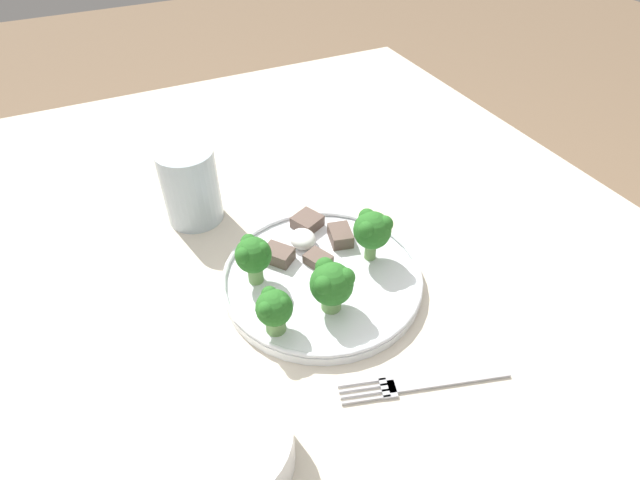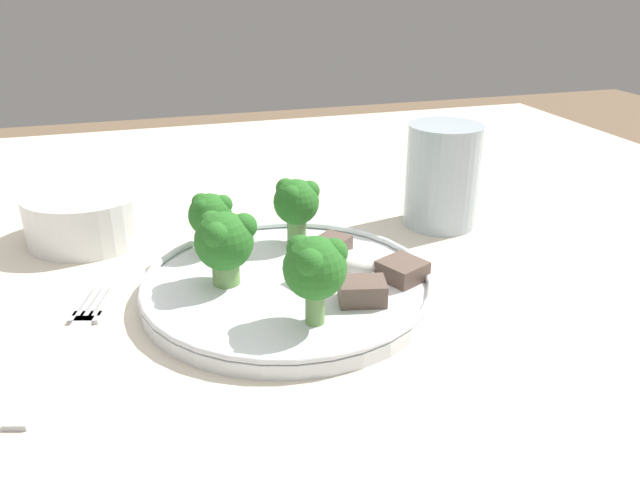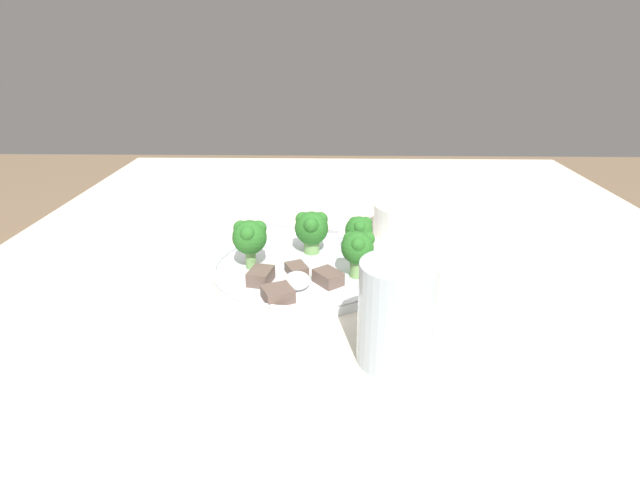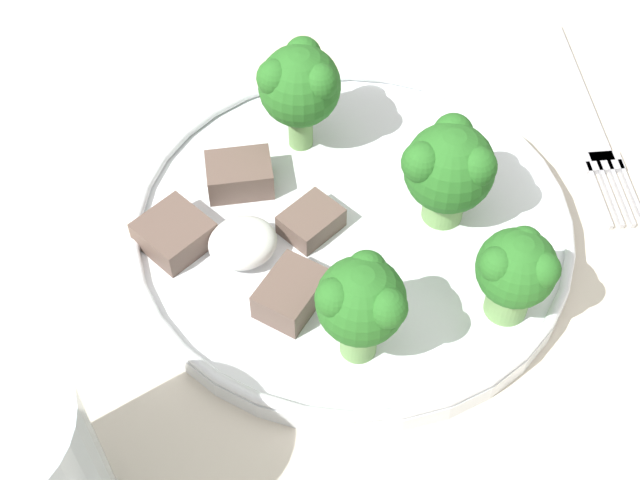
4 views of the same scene
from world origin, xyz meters
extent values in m
cube|color=beige|center=(0.00, 0.00, 0.72)|extent=(1.39, 1.16, 0.03)
cylinder|color=brown|center=(0.64, -0.52, 0.35)|extent=(0.06, 0.06, 0.71)
cylinder|color=white|center=(0.03, -0.08, 0.74)|extent=(0.25, 0.25, 0.01)
torus|color=white|center=(0.03, -0.08, 0.75)|extent=(0.25, 0.25, 0.01)
cube|color=#B2B2B7|center=(-0.15, -0.14, 0.74)|extent=(0.05, 0.13, 0.00)
cube|color=#B2B2B7|center=(-0.13, -0.07, 0.74)|extent=(0.03, 0.02, 0.00)
cube|color=#B2B2B7|center=(-0.12, -0.05, 0.74)|extent=(0.02, 0.05, 0.00)
cube|color=#B2B2B7|center=(-0.12, -0.05, 0.74)|extent=(0.02, 0.05, 0.00)
cube|color=#B2B2B7|center=(-0.13, -0.05, 0.74)|extent=(0.02, 0.05, 0.00)
cube|color=#B2B2B7|center=(-0.14, -0.05, 0.74)|extent=(0.02, 0.05, 0.00)
cylinder|color=white|center=(-0.13, 0.10, 0.76)|extent=(0.13, 0.13, 0.05)
cylinder|color=white|center=(-0.13, 0.10, 0.76)|extent=(0.10, 0.10, 0.04)
cylinder|color=#B2C1CC|center=(0.23, 0.03, 0.79)|extent=(0.08, 0.08, 0.11)
cylinder|color=silver|center=(0.23, 0.03, 0.77)|extent=(0.07, 0.07, 0.06)
cylinder|color=#709E56|center=(-0.02, -0.06, 0.76)|extent=(0.02, 0.02, 0.02)
sphere|color=#286B23|center=(-0.02, -0.06, 0.79)|extent=(0.05, 0.05, 0.05)
sphere|color=#286B23|center=(0.00, -0.06, 0.80)|extent=(0.02, 0.02, 0.02)
sphere|color=#286B23|center=(-0.03, -0.05, 0.80)|extent=(0.02, 0.02, 0.02)
sphere|color=#286B23|center=(-0.02, -0.08, 0.80)|extent=(0.02, 0.02, 0.02)
cylinder|color=#709E56|center=(-0.02, 0.01, 0.76)|extent=(0.02, 0.02, 0.02)
sphere|color=#286B23|center=(-0.02, 0.01, 0.79)|extent=(0.04, 0.04, 0.04)
sphere|color=#286B23|center=(-0.01, 0.01, 0.79)|extent=(0.02, 0.02, 0.02)
sphere|color=#286B23|center=(-0.03, 0.02, 0.79)|extent=(0.02, 0.02, 0.02)
sphere|color=#286B23|center=(-0.03, 0.00, 0.79)|extent=(0.02, 0.02, 0.02)
cylinder|color=#709E56|center=(0.04, -0.15, 0.76)|extent=(0.01, 0.01, 0.03)
sphere|color=#286B23|center=(0.04, -0.15, 0.80)|extent=(0.05, 0.05, 0.05)
sphere|color=#286B23|center=(0.05, -0.15, 0.81)|extent=(0.02, 0.02, 0.02)
sphere|color=#286B23|center=(0.03, -0.14, 0.81)|extent=(0.02, 0.02, 0.02)
sphere|color=#286B23|center=(0.03, -0.16, 0.81)|extent=(0.02, 0.02, 0.02)
cylinder|color=#709E56|center=(0.06, 0.00, 0.76)|extent=(0.02, 0.02, 0.03)
sphere|color=#286B23|center=(0.06, 0.00, 0.79)|extent=(0.04, 0.04, 0.04)
sphere|color=#286B23|center=(0.08, 0.00, 0.80)|extent=(0.02, 0.02, 0.02)
sphere|color=#286B23|center=(0.06, 0.01, 0.80)|extent=(0.02, 0.02, 0.02)
sphere|color=#286B23|center=(0.06, -0.01, 0.80)|extent=(0.02, 0.02, 0.02)
cube|color=brown|center=(0.06, -0.08, 0.76)|extent=(0.04, 0.04, 0.01)
cube|color=brown|center=(0.08, -0.13, 0.76)|extent=(0.04, 0.04, 0.02)
cube|color=brown|center=(0.08, -0.04, 0.76)|extent=(0.05, 0.04, 0.02)
cube|color=brown|center=(0.13, -0.10, 0.76)|extent=(0.05, 0.05, 0.02)
ellipsoid|color=white|center=(0.10, -0.08, 0.76)|extent=(0.04, 0.03, 0.02)
camera|label=1|loc=(-0.36, 0.12, 1.20)|focal=28.00mm
camera|label=2|loc=(-0.08, -0.55, 1.00)|focal=35.00mm
camera|label=3|loc=(0.68, -0.04, 1.05)|focal=28.00mm
camera|label=4|loc=(0.17, 0.22, 1.14)|focal=50.00mm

